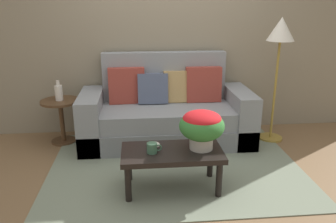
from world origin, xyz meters
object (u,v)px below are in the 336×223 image
Objects in this scene: coffee_mug at (152,148)px; snack_bowl at (154,145)px; floor_lamp at (280,41)px; table_vase at (59,92)px; coffee_table at (172,156)px; potted_plant at (202,126)px; side_table at (61,113)px; couch at (166,115)px.

coffee_mug is 0.09m from snack_bowl.
floor_lamp is 6.19× the size of table_vase.
snack_bowl is (-0.17, 0.06, 0.09)m from coffee_table.
potted_plant is (0.28, 0.02, 0.29)m from coffee_table.
floor_lamp is at bearing 37.65° from coffee_table.
snack_bowl is at bearing -146.82° from floor_lamp.
snack_bowl is at bearing -47.40° from table_vase.
coffee_mug is (-1.59, -1.12, -0.82)m from floor_lamp.
potted_plant is (-1.13, -1.07, -0.63)m from floor_lamp.
floor_lamp is at bearing -3.43° from side_table.
side_table reaches higher than snack_bowl.
floor_lamp is 12.78× the size of snack_bowl.
coffee_table is at bearing 10.62° from coffee_mug.
couch is 1.16m from snack_bowl.
couch is at bearing -2.55° from side_table.
couch is 1.25m from coffee_mug.
floor_lamp is 11.06× the size of coffee_mug.
couch is at bearing 78.89° from coffee_mug.
coffee_table is 0.40m from potted_plant.
couch reaches higher than coffee_table.
potted_plant is at bearing -136.63° from floor_lamp.
floor_lamp is (1.35, -0.10, 0.92)m from couch.
floor_lamp is 2.11m from coffee_mug.
snack_bowl reaches higher than coffee_table.
coffee_table is 1.77m from side_table.
side_table is 1.67m from coffee_mug.
snack_bowl is at bearing 161.45° from coffee_table.
coffee_table is at bearing -176.46° from potted_plant.
snack_bowl is (0.02, 0.09, -0.01)m from coffee_mug.
potted_plant is 1.97m from table_vase.
floor_lamp reaches higher than couch.
coffee_table is at bearing -44.77° from side_table.
snack_bowl is 0.48× the size of table_vase.
coffee_table is 3.77× the size of table_vase.
couch is 1.19m from coffee_table.
coffee_mug is (-0.46, -0.05, -0.18)m from potted_plant.
floor_lamp reaches higher than coffee_mug.
table_vase is at bearing 176.66° from floor_lamp.
table_vase is at bearing 177.62° from couch.
couch is 1.23m from potted_plant.
couch is 1.35m from table_vase.
coffee_table is 7.79× the size of snack_bowl.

